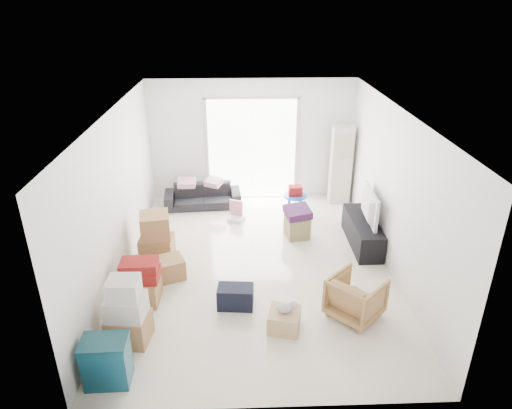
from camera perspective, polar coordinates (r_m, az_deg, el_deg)
The scene contains 21 objects.
room_shell at distance 7.38m, azimuth 0.15°, elevation 1.23°, with size 4.98×6.48×3.18m.
sliding_door at distance 10.21m, azimuth -0.51°, elevation 7.40°, with size 2.10×0.04×2.33m.
ac_tower at distance 10.25m, azimuth 10.55°, elevation 4.88°, with size 0.45×0.30×1.75m, color beige.
tv_console at distance 8.78m, azimuth 13.14°, elevation -3.37°, with size 0.45×1.50×0.50m, color black.
television at distance 8.64m, azimuth 13.34°, elevation -1.51°, with size 1.02×0.59×0.13m, color black.
sofa at distance 10.11m, azimuth -6.70°, elevation 1.49°, with size 1.66×0.48×0.65m, color black.
pillow_left at distance 9.97m, azimuth -8.70°, elevation 3.37°, with size 0.34×0.26×0.11m, color #B98698.
pillow_right at distance 9.94m, azimuth -5.36°, elevation 3.50°, with size 0.32×0.25×0.11m, color #B98698.
armchair at distance 6.86m, azimuth 12.39°, elevation -11.02°, with size 0.69×0.64×0.71m, color #AD7D4D.
storage_bins at distance 6.03m, azimuth -18.16°, elevation -18.13°, with size 0.56×0.40×0.63m.
box_stack_a at distance 6.46m, azimuth -15.80°, elevation -13.02°, with size 0.60×0.53×0.99m.
box_stack_b at distance 7.23m, azimuth -14.17°, elevation -9.42°, with size 0.59×0.54×0.71m.
box_stack_c at distance 8.24m, azimuth -12.38°, elevation -3.96°, with size 0.59×0.57×0.85m.
loose_box at distance 7.77m, azimuth -10.63°, elevation -7.78°, with size 0.42×0.42×0.35m, color #AF7C4F.
duffel_bag at distance 6.99m, azimuth -2.59°, elevation -11.45°, with size 0.53×0.32×0.34m, color black.
ottoman at distance 8.86m, azimuth 5.14°, elevation -2.79°, with size 0.42×0.42×0.42m, color olive.
blanket at distance 8.73m, azimuth 5.21°, elevation -1.16°, with size 0.46×0.46×0.14m, color #421F4E.
kids_table at distance 9.70m, azimuth 4.92°, elevation 1.31°, with size 0.50×0.50×0.63m.
toy_walker at distance 9.52m, azimuth -2.48°, elevation -1.29°, with size 0.39×0.37×0.41m.
wood_crate at distance 6.62m, azimuth 3.54°, elevation -14.21°, with size 0.43×0.43×0.28m, color tan.
plush_bunny at distance 6.50m, azimuth 3.88°, elevation -12.71°, with size 0.30×0.17×0.15m.
Camera 1 is at (-0.27, -6.75, 4.31)m, focal length 32.00 mm.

